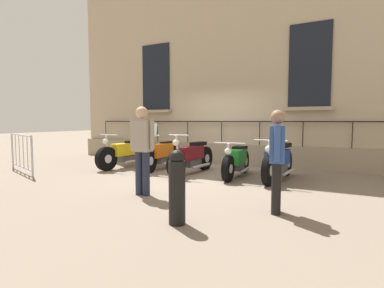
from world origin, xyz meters
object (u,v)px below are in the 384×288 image
at_px(motorcycle_green, 237,161).
at_px(pedestrian_standing, 277,156).
at_px(motorcycle_yellow, 126,153).
at_px(motorcycle_blue, 278,162).
at_px(bollard, 177,187).
at_px(pedestrian_walking, 142,145).
at_px(motorcycle_orange, 162,154).
at_px(crowd_barrier, 21,152).
at_px(motorcycle_maroon, 192,157).

xyz_separation_m(motorcycle_green, pedestrian_standing, (2.55, 1.52, 0.47)).
relative_size(motorcycle_yellow, motorcycle_green, 1.11).
height_order(motorcycle_yellow, motorcycle_blue, motorcycle_yellow).
height_order(bollard, pedestrian_walking, pedestrian_walking).
distance_m(motorcycle_yellow, bollard, 5.30).
bearing_deg(motorcycle_green, pedestrian_standing, 30.88).
relative_size(motorcycle_orange, crowd_barrier, 1.14).
relative_size(crowd_barrier, pedestrian_walking, 1.14).
distance_m(motorcycle_green, bollard, 3.71).
xyz_separation_m(motorcycle_maroon, motorcycle_green, (-0.09, 1.23, -0.03)).
distance_m(motorcycle_orange, pedestrian_standing, 4.71).
distance_m(motorcycle_green, pedestrian_walking, 2.82).
bearing_deg(motorcycle_yellow, motorcycle_blue, 91.49).
relative_size(motorcycle_maroon, motorcycle_blue, 1.03).
bearing_deg(pedestrian_walking, motorcycle_orange, -153.63).
bearing_deg(motorcycle_blue, pedestrian_walking, -37.22).
distance_m(crowd_barrier, pedestrian_walking, 4.51).
height_order(crowd_barrier, pedestrian_walking, pedestrian_walking).
distance_m(motorcycle_orange, pedestrian_walking, 3.09).
relative_size(motorcycle_orange, motorcycle_green, 1.11).
height_order(motorcycle_yellow, pedestrian_walking, pedestrian_walking).
xyz_separation_m(motorcycle_orange, motorcycle_green, (0.14, 2.32, -0.04)).
bearing_deg(motorcycle_maroon, motorcycle_yellow, -90.06).
xyz_separation_m(motorcycle_yellow, pedestrian_walking, (2.50, 2.50, 0.52)).
distance_m(motorcycle_blue, bollard, 3.76).
xyz_separation_m(motorcycle_maroon, pedestrian_walking, (2.50, 0.26, 0.51)).
xyz_separation_m(motorcycle_orange, pedestrian_standing, (2.69, 3.85, 0.44)).
bearing_deg(motorcycle_maroon, pedestrian_walking, 5.90).
bearing_deg(bollard, motorcycle_maroon, -155.20).
distance_m(motorcycle_maroon, pedestrian_walking, 2.57).
relative_size(motorcycle_orange, pedestrian_standing, 1.38).
height_order(motorcycle_yellow, motorcycle_orange, motorcycle_orange).
xyz_separation_m(bollard, pedestrian_standing, (-1.14, 1.09, 0.37)).
height_order(motorcycle_orange, motorcycle_green, motorcycle_orange).
relative_size(motorcycle_maroon, pedestrian_walking, 1.27).
bearing_deg(pedestrian_standing, motorcycle_orange, -124.96).
relative_size(motorcycle_yellow, motorcycle_maroon, 1.02).
height_order(motorcycle_orange, pedestrian_walking, pedestrian_walking).
bearing_deg(motorcycle_yellow, motorcycle_green, 91.46).
bearing_deg(crowd_barrier, bollard, 74.81).
height_order(crowd_barrier, bollard, crowd_barrier).
bearing_deg(motorcycle_yellow, motorcycle_maroon, 89.94).
distance_m(motorcycle_yellow, motorcycle_maroon, 2.24).
height_order(motorcycle_maroon, pedestrian_walking, pedestrian_walking).
xyz_separation_m(motorcycle_green, bollard, (3.68, 0.43, 0.11)).
bearing_deg(bollard, pedestrian_walking, -127.85).
bearing_deg(pedestrian_standing, motorcycle_maroon, -131.78).
xyz_separation_m(motorcycle_green, pedestrian_walking, (2.59, -0.97, 0.54)).
xyz_separation_m(motorcycle_blue, crowd_barrier, (2.12, -6.46, 0.12)).
bearing_deg(motorcycle_yellow, motorcycle_orange, 101.44).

